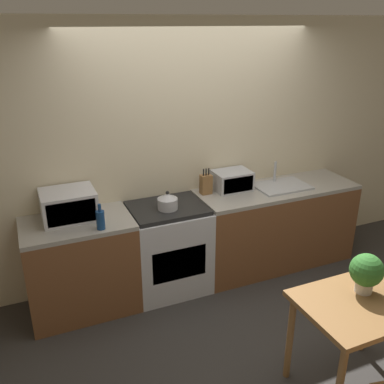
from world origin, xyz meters
name	(u,v)px	position (x,y,z in m)	size (l,w,h in m)	color
ground_plane	(238,320)	(0.00, 0.00, 0.00)	(16.00, 16.00, 0.00)	#33302D
wall_back	(191,152)	(0.00, 1.09, 1.30)	(10.00, 0.06, 2.60)	beige
counter_left_run	(81,266)	(-1.25, 0.75, 0.45)	(0.97, 0.62, 0.90)	brown
counter_right_run	(274,226)	(0.85, 0.75, 0.45)	(1.75, 0.62, 0.90)	brown
stove_range	(168,248)	(-0.39, 0.75, 0.45)	(0.74, 0.62, 0.90)	silver
kettle	(168,201)	(-0.41, 0.70, 0.98)	(0.19, 0.19, 0.18)	#B7B7BC
microwave	(68,205)	(-1.28, 0.85, 1.03)	(0.47, 0.38, 0.26)	silver
bottle	(100,219)	(-1.07, 0.53, 0.99)	(0.07, 0.07, 0.23)	navy
knife_block	(206,184)	(0.09, 0.90, 1.00)	(0.11, 0.09, 0.27)	brown
toaster_oven	(232,181)	(0.38, 0.90, 1.00)	(0.38, 0.29, 0.20)	#ADAFB5
sink_basin	(281,185)	(0.91, 0.76, 0.91)	(0.56, 0.40, 0.24)	#ADAFB5
dining_table	(360,315)	(0.39, -0.99, 0.65)	(0.86, 0.65, 0.76)	brown
potted_plant	(366,271)	(0.48, -0.90, 0.93)	(0.23, 0.23, 0.29)	beige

